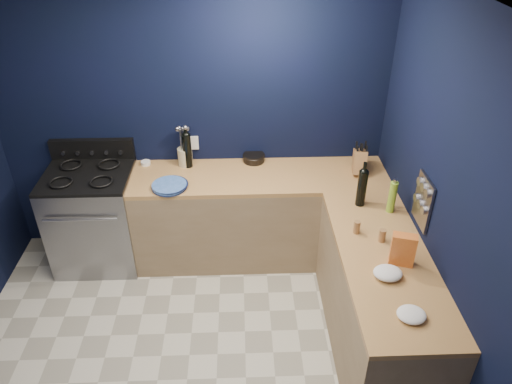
{
  "coord_description": "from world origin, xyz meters",
  "views": [
    {
      "loc": [
        0.43,
        -2.27,
        3.11
      ],
      "look_at": [
        0.55,
        1.0,
        1.0
      ],
      "focal_mm": 33.85,
      "sensor_mm": 36.0,
      "label": 1
    }
  ],
  "objects_px": {
    "knife_block": "(360,162)",
    "plate_stack": "(169,186)",
    "gas_range": "(96,219)",
    "utensil_crock": "(185,157)",
    "crouton_bag": "(403,250)"
  },
  "relations": [
    {
      "from": "knife_block",
      "to": "plate_stack",
      "type": "bearing_deg",
      "value": -163.4
    },
    {
      "from": "plate_stack",
      "to": "knife_block",
      "type": "xyz_separation_m",
      "value": [
        1.68,
        0.21,
        0.09
      ]
    },
    {
      "from": "gas_range",
      "to": "knife_block",
      "type": "height_order",
      "value": "knife_block"
    },
    {
      "from": "plate_stack",
      "to": "knife_block",
      "type": "height_order",
      "value": "knife_block"
    },
    {
      "from": "utensil_crock",
      "to": "crouton_bag",
      "type": "xyz_separation_m",
      "value": [
        1.59,
        -1.44,
        0.04
      ]
    },
    {
      "from": "gas_range",
      "to": "plate_stack",
      "type": "bearing_deg",
      "value": -12.89
    },
    {
      "from": "gas_range",
      "to": "crouton_bag",
      "type": "bearing_deg",
      "value": -26.27
    },
    {
      "from": "gas_range",
      "to": "utensil_crock",
      "type": "distance_m",
      "value": 1.03
    },
    {
      "from": "crouton_bag",
      "to": "utensil_crock",
      "type": "bearing_deg",
      "value": 154.72
    },
    {
      "from": "plate_stack",
      "to": "crouton_bag",
      "type": "relative_size",
      "value": 1.24
    },
    {
      "from": "utensil_crock",
      "to": "crouton_bag",
      "type": "bearing_deg",
      "value": -42.05
    },
    {
      "from": "utensil_crock",
      "to": "knife_block",
      "type": "height_order",
      "value": "knife_block"
    },
    {
      "from": "plate_stack",
      "to": "knife_block",
      "type": "relative_size",
      "value": 1.42
    },
    {
      "from": "crouton_bag",
      "to": "knife_block",
      "type": "bearing_deg",
      "value": 107.69
    },
    {
      "from": "gas_range",
      "to": "utensil_crock",
      "type": "height_order",
      "value": "utensil_crock"
    }
  ]
}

